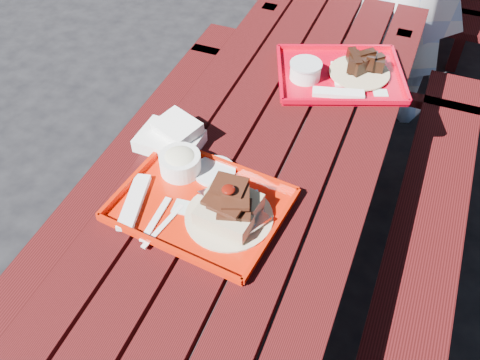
# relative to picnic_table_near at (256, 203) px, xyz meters

# --- Properties ---
(ground) EXTENTS (60.00, 60.00, 0.00)m
(ground) POSITION_rel_picnic_table_near_xyz_m (0.00, 0.00, -0.56)
(ground) COLOR black
(ground) RESTS_ON ground
(picnic_table_near) EXTENTS (1.41, 2.40, 0.75)m
(picnic_table_near) POSITION_rel_picnic_table_near_xyz_m (0.00, 0.00, 0.00)
(picnic_table_near) COLOR #3F0C0E
(picnic_table_near) RESTS_ON ground
(near_tray) EXTENTS (0.51, 0.42, 0.15)m
(near_tray) POSITION_rel_picnic_table_near_xyz_m (-0.09, -0.22, 0.23)
(near_tray) COLOR red
(near_tray) RESTS_ON picnic_table_near
(far_tray) EXTENTS (0.56, 0.50, 0.08)m
(far_tray) POSITION_rel_picnic_table_near_xyz_m (0.12, 0.54, 0.21)
(far_tray) COLOR red
(far_tray) RESTS_ON picnic_table_near
(white_cloth) EXTENTS (0.20, 0.18, 0.08)m
(white_cloth) POSITION_rel_picnic_table_near_xyz_m (-0.29, -0.02, 0.22)
(white_cloth) COLOR white
(white_cloth) RESTS_ON picnic_table_near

